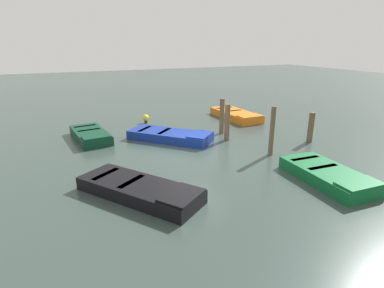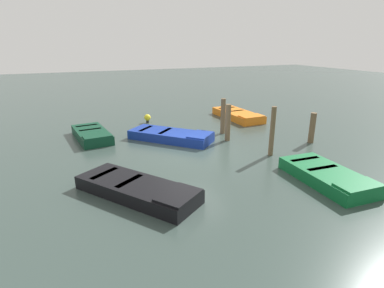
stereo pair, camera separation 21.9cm
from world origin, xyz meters
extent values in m
plane|color=#33423D|center=(0.00, 0.00, 0.00)|extent=(80.00, 80.00, 0.00)
cube|color=orange|center=(-4.34, 4.77, 0.20)|extent=(3.62, 1.55, 0.40)
cube|color=black|center=(-4.34, 4.77, 0.34)|extent=(3.07, 1.22, 0.04)
cube|color=orange|center=(-2.94, 4.81, 0.43)|extent=(0.82, 1.32, 0.06)
cube|color=black|center=(-4.61, 4.77, 0.38)|extent=(0.23, 1.13, 0.04)
cube|color=black|center=(-5.59, 4.74, 0.38)|extent=(0.23, 1.13, 0.04)
cube|color=navy|center=(-1.90, -0.25, 0.20)|extent=(3.71, 3.60, 0.40)
cube|color=silver|center=(-1.90, -0.25, 0.34)|extent=(3.09, 2.99, 0.04)
cube|color=navy|center=(-0.82, 0.76, 0.43)|extent=(1.46, 1.48, 0.06)
cube|color=#A4A49F|center=(-2.11, -0.45, 0.38)|extent=(0.88, 0.93, 0.04)
cube|color=#A4A49F|center=(-2.87, -1.16, 0.38)|extent=(0.88, 0.93, 0.04)
cube|color=black|center=(2.79, -2.94, 0.20)|extent=(3.87, 3.26, 0.40)
cube|color=gray|center=(2.79, -2.94, 0.34)|extent=(3.24, 2.69, 0.04)
cube|color=black|center=(4.01, -2.09, 0.43)|extent=(1.37, 1.46, 0.06)
cube|color=#776E5D|center=(2.56, -3.10, 0.38)|extent=(0.76, 0.97, 0.04)
cube|color=#776E5D|center=(1.70, -3.69, 0.38)|extent=(0.76, 0.97, 0.04)
cube|color=#0F602D|center=(4.26, 2.86, 0.20)|extent=(3.13, 1.63, 0.40)
cube|color=orange|center=(4.26, 2.86, 0.34)|extent=(2.65, 1.28, 0.04)
cube|color=#0F602D|center=(5.46, 2.80, 0.43)|extent=(0.74, 1.36, 0.06)
cube|color=#B06E1E|center=(4.04, 2.88, 0.38)|extent=(0.26, 1.16, 0.04)
cube|color=#B06E1E|center=(3.20, 2.92, 0.38)|extent=(0.26, 1.16, 0.04)
cube|color=#0C3823|center=(-3.51, -3.56, 0.20)|extent=(3.11, 1.63, 0.40)
cube|color=maroon|center=(-3.51, -3.56, 0.34)|extent=(2.63, 1.30, 0.04)
cube|color=#0C3823|center=(-2.36, -3.42, 0.43)|extent=(0.79, 1.23, 0.06)
cube|color=maroon|center=(-3.73, -3.58, 0.38)|extent=(0.32, 1.02, 0.04)
cube|color=maroon|center=(-4.54, -3.68, 0.38)|extent=(0.32, 1.02, 0.04)
cylinder|color=brown|center=(-0.83, 2.11, 0.83)|extent=(0.24, 0.24, 1.67)
cylinder|color=brown|center=(0.92, 5.38, 0.68)|extent=(0.25, 0.25, 1.35)
cylinder|color=brown|center=(-1.92, 2.45, 0.86)|extent=(0.23, 0.23, 1.72)
cylinder|color=brown|center=(1.54, 2.73, 0.98)|extent=(0.19, 0.19, 1.96)
cylinder|color=#262626|center=(-5.41, -0.39, 0.06)|extent=(0.16, 0.16, 0.12)
sphere|color=yellow|center=(-5.41, -0.39, 0.30)|extent=(0.36, 0.36, 0.36)
camera|label=1|loc=(10.69, -4.80, 4.25)|focal=28.56mm
camera|label=2|loc=(10.78, -4.60, 4.25)|focal=28.56mm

